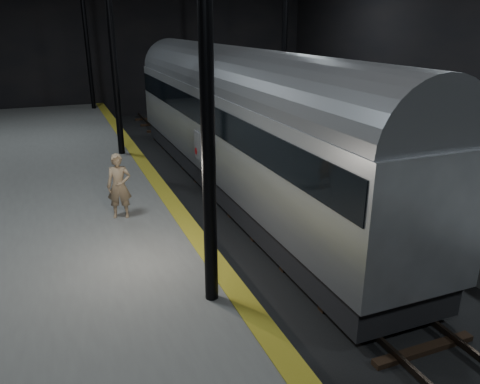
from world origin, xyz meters
TOP-DOWN VIEW (x-y plane):
  - ground at (0.00, 0.00)m, footprint 44.00×44.00m
  - platform_left at (-7.50, 0.00)m, footprint 9.00×43.80m
  - platform_right at (7.50, 0.00)m, footprint 9.00×43.80m
  - tactile_strip at (-3.25, 0.00)m, footprint 0.50×43.80m
  - track at (0.00, 0.00)m, footprint 2.40×43.00m
  - train at (-0.00, 4.25)m, footprint 2.99×19.99m
  - woman at (-4.86, 0.95)m, footprint 0.77×0.61m

SIDE VIEW (x-z plane):
  - ground at x=0.00m, z-range 0.00..0.00m
  - track at x=0.00m, z-range -0.05..0.19m
  - platform_left at x=-7.50m, z-range 0.00..1.00m
  - platform_right at x=7.50m, z-range 0.00..1.00m
  - tactile_strip at x=-3.25m, z-range 1.00..1.01m
  - woman at x=-4.86m, z-range 1.00..2.86m
  - train at x=0.00m, z-range 0.31..5.65m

